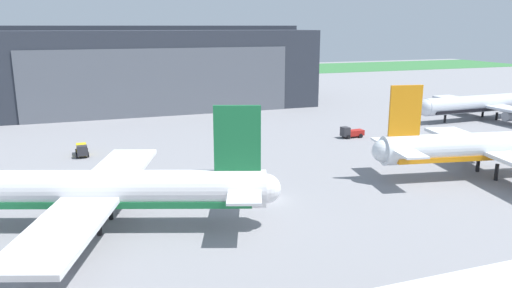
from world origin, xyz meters
TOP-DOWN VIEW (x-y plane):
  - ground_plane at (0.00, 0.00)m, footprint 440.00×440.00m
  - grass_field_strip at (0.00, 182.30)m, footprint 440.00×56.00m
  - maintenance_hangar at (-3.66, 86.41)m, footprint 86.77×41.46m
  - airliner_far_right at (69.63, 35.62)m, footprint 39.75×33.00m
  - airliner_near_right at (-22.67, -1.29)m, footprint 41.02×37.67m
  - airliner_near_left at (35.93, -1.39)m, footprint 39.70×31.53m
  - baggage_tug at (28.40, 28.66)m, footprint 4.82×2.37m
  - fuel_bowser at (-23.29, 31.93)m, footprint 2.26×4.89m

SIDE VIEW (x-z plane):
  - ground_plane at x=0.00m, z-range 0.00..0.00m
  - grass_field_strip at x=0.00m, z-range 0.00..0.08m
  - baggage_tug at x=28.40m, z-range -0.06..2.22m
  - fuel_bowser at x=-23.29m, z-range 0.07..2.24m
  - airliner_far_right at x=69.63m, z-range -2.72..10.21m
  - airliner_near_right at x=-22.67m, z-range -2.63..11.25m
  - airliner_near_left at x=35.93m, z-range -2.59..11.46m
  - maintenance_hangar at x=-3.66m, z-range -0.46..21.75m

